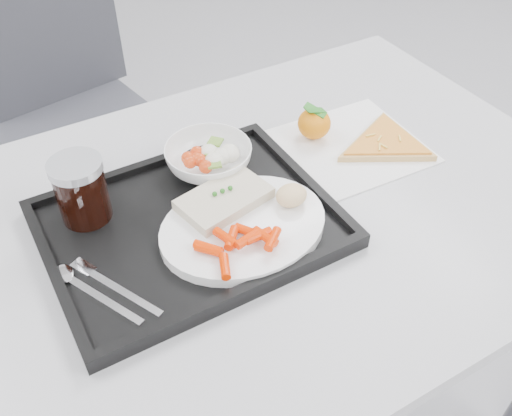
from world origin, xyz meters
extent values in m
cube|color=silver|center=(0.00, 0.30, 0.73)|extent=(1.20, 0.80, 0.03)
cylinder|color=#47474C|center=(0.54, 0.64, 0.36)|extent=(0.04, 0.04, 0.72)
cube|color=#34353B|center=(-0.09, 1.10, 0.45)|extent=(0.49, 0.49, 0.04)
cube|color=#34353B|center=(-0.09, 1.29, 0.70)|extent=(0.42, 0.10, 0.46)
cylinder|color=#47474C|center=(-0.27, 0.92, 0.21)|extent=(0.03, 0.03, 0.43)
cylinder|color=#47474C|center=(0.09, 0.92, 0.21)|extent=(0.03, 0.03, 0.43)
cylinder|color=#47474C|center=(-0.27, 1.28, 0.21)|extent=(0.03, 0.03, 0.43)
cylinder|color=#47474C|center=(0.09, 1.28, 0.21)|extent=(0.03, 0.03, 0.43)
cube|color=black|center=(-0.10, 0.31, 0.76)|extent=(0.45, 0.35, 0.01)
cube|color=black|center=(-0.10, 0.48, 0.77)|extent=(0.45, 0.02, 0.01)
cube|color=black|center=(-0.10, 0.14, 0.77)|extent=(0.45, 0.02, 0.01)
cube|color=black|center=(0.11, 0.31, 0.77)|extent=(0.02, 0.32, 0.01)
cube|color=black|center=(-0.32, 0.31, 0.77)|extent=(0.02, 0.32, 0.01)
cylinder|color=white|center=(-0.04, 0.25, 0.77)|extent=(0.27, 0.27, 0.02)
cube|color=beige|center=(-0.04, 0.31, 0.79)|extent=(0.16, 0.11, 0.02)
sphere|color=#236B1C|center=(-0.06, 0.31, 0.81)|extent=(0.01, 0.01, 0.01)
sphere|color=#236B1C|center=(-0.04, 0.31, 0.81)|extent=(0.01, 0.01, 0.01)
sphere|color=#236B1C|center=(-0.03, 0.31, 0.81)|extent=(0.01, 0.01, 0.01)
ellipsoid|color=tan|center=(0.05, 0.25, 0.80)|extent=(0.05, 0.05, 0.03)
imported|color=white|center=(-0.01, 0.42, 0.79)|extent=(0.15, 0.15, 0.05)
cylinder|color=black|center=(-0.24, 0.41, 0.81)|extent=(0.08, 0.08, 0.10)
cylinder|color=#A5A8AD|center=(-0.24, 0.41, 0.87)|extent=(0.08, 0.08, 0.01)
cube|color=silver|center=(-0.28, 0.23, 0.77)|extent=(0.08, 0.14, 0.00)
ellipsoid|color=silver|center=(-0.31, 0.30, 0.77)|extent=(0.04, 0.05, 0.01)
cube|color=silver|center=(-0.25, 0.23, 0.77)|extent=(0.08, 0.14, 0.00)
cube|color=silver|center=(-0.28, 0.30, 0.77)|extent=(0.03, 0.04, 0.00)
cube|color=white|center=(0.26, 0.36, 0.75)|extent=(0.26, 0.25, 0.00)
ellipsoid|color=#FFA624|center=(0.21, 0.42, 0.79)|extent=(0.07, 0.07, 0.06)
cube|color=#236B1C|center=(0.21, 0.42, 0.81)|extent=(0.04, 0.05, 0.02)
cube|color=#236B1C|center=(0.21, 0.42, 0.81)|extent=(0.04, 0.02, 0.02)
cylinder|color=tan|center=(0.31, 0.32, 0.76)|extent=(0.23, 0.23, 0.01)
cylinder|color=red|center=(0.31, 0.32, 0.77)|extent=(0.20, 0.20, 0.00)
cube|color=#EABC47|center=(0.30, 0.33, 0.77)|extent=(0.02, 0.01, 0.00)
cube|color=#EABC47|center=(0.29, 0.31, 0.77)|extent=(0.01, 0.02, 0.00)
cube|color=#EABC47|center=(0.29, 0.35, 0.77)|extent=(0.02, 0.01, 0.00)
cube|color=#EABC47|center=(0.33, 0.31, 0.77)|extent=(0.01, 0.02, 0.00)
cube|color=#EABC47|center=(0.28, 0.31, 0.77)|extent=(0.01, 0.02, 0.00)
cylinder|color=red|center=(-0.11, 0.18, 0.79)|extent=(0.03, 0.04, 0.01)
cylinder|color=red|center=(-0.11, 0.22, 0.79)|extent=(0.04, 0.04, 0.01)
cylinder|color=red|center=(-0.06, 0.20, 0.80)|extent=(0.04, 0.02, 0.01)
cylinder|color=red|center=(-0.04, 0.20, 0.80)|extent=(0.04, 0.01, 0.01)
cylinder|color=red|center=(-0.03, 0.20, 0.80)|extent=(0.03, 0.04, 0.01)
cylinder|color=red|center=(-0.11, 0.22, 0.79)|extent=(0.04, 0.04, 0.01)
cylinder|color=red|center=(-0.02, 0.19, 0.80)|extent=(0.04, 0.04, 0.01)
cylinder|color=red|center=(-0.04, 0.22, 0.79)|extent=(0.04, 0.04, 0.01)
cylinder|color=red|center=(-0.07, 0.22, 0.79)|extent=(0.04, 0.04, 0.01)
cylinder|color=red|center=(-0.08, 0.23, 0.79)|extent=(0.03, 0.04, 0.01)
sphere|color=red|center=(-0.05, 0.41, 0.80)|extent=(0.02, 0.02, 0.02)
sphere|color=red|center=(-0.04, 0.38, 0.80)|extent=(0.02, 0.02, 0.02)
sphere|color=red|center=(-0.04, 0.41, 0.80)|extent=(0.02, 0.02, 0.02)
sphere|color=red|center=(-0.03, 0.43, 0.80)|extent=(0.02, 0.02, 0.02)
sphere|color=red|center=(-0.05, 0.42, 0.80)|extent=(0.02, 0.02, 0.02)
sphere|color=red|center=(-0.04, 0.41, 0.80)|extent=(0.02, 0.02, 0.02)
ellipsoid|color=silver|center=(-0.01, 0.39, 0.80)|extent=(0.03, 0.03, 0.03)
ellipsoid|color=silver|center=(-0.01, 0.42, 0.80)|extent=(0.03, 0.03, 0.03)
ellipsoid|color=silver|center=(0.00, 0.40, 0.80)|extent=(0.03, 0.03, 0.03)
ellipsoid|color=silver|center=(0.02, 0.40, 0.80)|extent=(0.03, 0.03, 0.03)
ellipsoid|color=silver|center=(0.02, 0.40, 0.80)|extent=(0.03, 0.03, 0.03)
cube|color=olive|center=(-0.02, 0.38, 0.80)|extent=(0.03, 0.03, 0.00)
cube|color=olive|center=(-0.01, 0.41, 0.80)|extent=(0.03, 0.03, 0.00)
cube|color=olive|center=(0.01, 0.44, 0.80)|extent=(0.03, 0.03, 0.00)
camera|label=1|loc=(-0.34, -0.31, 1.40)|focal=40.00mm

